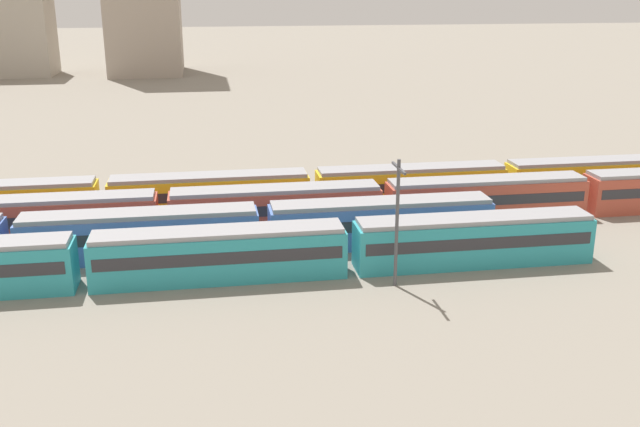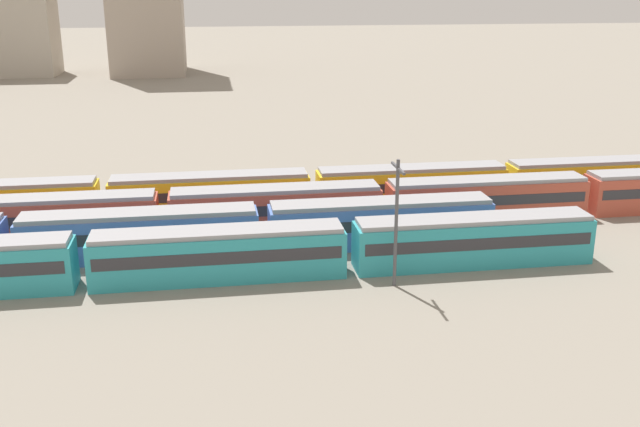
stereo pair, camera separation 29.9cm
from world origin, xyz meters
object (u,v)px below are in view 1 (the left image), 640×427
at_px(train_track_3, 210,194).
at_px(catenary_pole_2, 397,217).
at_px(train_track_1, 140,234).
at_px(train_track_0, 82,262).
at_px(train_track_2, 276,208).

distance_m(train_track_3, catenary_pole_2, 22.73).
height_order(train_track_1, catenary_pole_2, catenary_pole_2).
height_order(train_track_0, train_track_3, same).
relative_size(train_track_0, train_track_3, 0.80).
xyz_separation_m(train_track_0, train_track_1, (3.59, 5.20, -0.00)).
relative_size(train_track_0, train_track_2, 0.80).
distance_m(train_track_0, train_track_1, 6.32).
xyz_separation_m(train_track_0, train_track_2, (14.53, 10.40, 0.00)).
relative_size(train_track_3, catenary_pole_2, 10.29).
bearing_deg(train_track_0, train_track_2, 35.59).
height_order(train_track_2, catenary_pole_2, catenary_pole_2).
bearing_deg(train_track_3, train_track_2, -43.47).
height_order(train_track_2, train_track_3, same).
relative_size(train_track_2, train_track_3, 1.00).
bearing_deg(train_track_0, train_track_3, 59.89).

